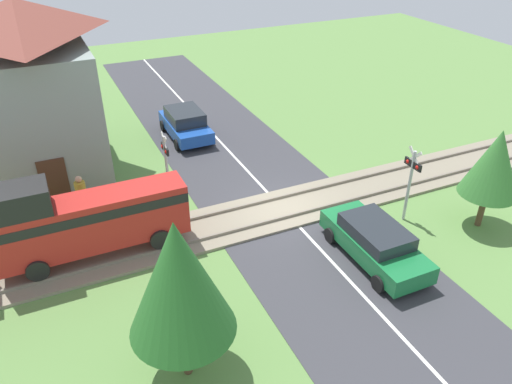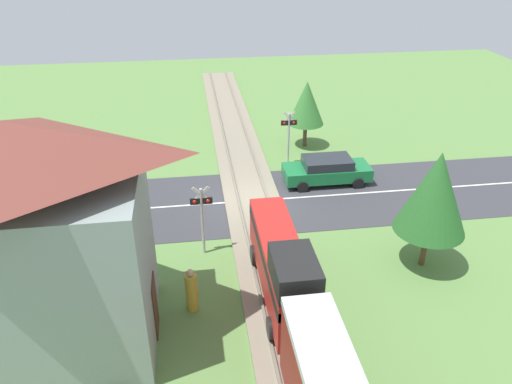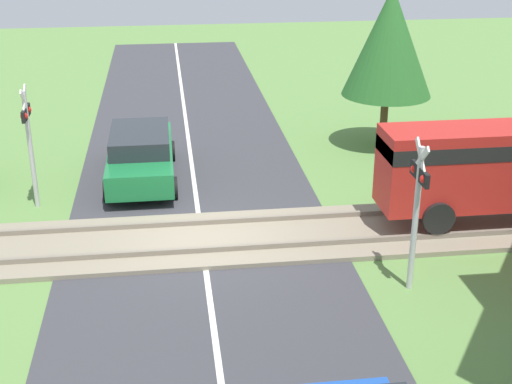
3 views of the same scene
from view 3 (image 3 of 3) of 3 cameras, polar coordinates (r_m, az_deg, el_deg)
name	(u,v)px [view 3 (image 3 of 3)]	position (r m, az deg, el deg)	size (l,w,h in m)	color
ground_plane	(202,242)	(16.63, -4.34, -4.03)	(60.00, 60.00, 0.00)	#5B8442
road_surface	(202,242)	(16.62, -4.34, -4.00)	(48.00, 6.40, 0.02)	#38383D
track_bed	(202,240)	(16.60, -4.34, -3.83)	(2.80, 48.00, 0.24)	gray
car_near_crossing	(141,154)	(20.18, -9.20, 3.03)	(4.57, 1.93, 1.44)	#197038
crossing_signal_west_approach	(28,132)	(18.60, -17.75, 4.63)	(0.90, 0.18, 3.17)	#B7B7B7
crossing_signal_east_approach	(418,197)	(14.20, 12.80, -0.38)	(0.90, 0.18, 3.17)	#B7B7B7
tree_roadside_hedge	(389,42)	(22.46, 10.62, 11.73)	(2.77, 2.77, 5.00)	brown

